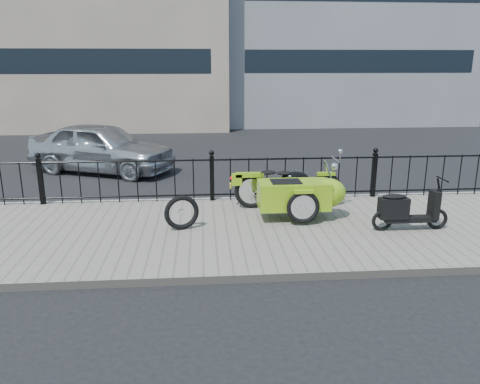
{
  "coord_description": "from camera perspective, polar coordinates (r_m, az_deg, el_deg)",
  "views": [
    {
      "loc": [
        -0.19,
        -8.27,
        2.95
      ],
      "look_at": [
        0.48,
        -0.1,
        0.67
      ],
      "focal_mm": 35.0,
      "sensor_mm": 36.0,
      "label": 1
    }
  ],
  "objects": [
    {
      "name": "curb",
      "position": [
        10.13,
        -3.41,
        -1.08
      ],
      "size": [
        30.0,
        0.1,
        0.12
      ],
      "primitive_type": "cube",
      "color": "gray",
      "rests_on": "ground"
    },
    {
      "name": "ground",
      "position": [
        8.78,
        -3.17,
        -4.13
      ],
      "size": [
        120.0,
        120.0,
        0.0
      ],
      "primitive_type": "plane",
      "color": "black",
      "rests_on": "ground"
    },
    {
      "name": "scooter",
      "position": [
        8.59,
        19.53,
        -2.12
      ],
      "size": [
        1.36,
        0.4,
        0.92
      ],
      "color": "black",
      "rests_on": "sidewalk"
    },
    {
      "name": "iron_fence",
      "position": [
        9.86,
        -3.44,
        1.63
      ],
      "size": [
        14.11,
        0.11,
        1.08
      ],
      "color": "black",
      "rests_on": "sidewalk"
    },
    {
      "name": "spare_tire",
      "position": [
        8.2,
        -7.12,
        -2.5
      ],
      "size": [
        0.62,
        0.25,
        0.62
      ],
      "primitive_type": "torus",
      "rotation": [
        1.57,
        0.0,
        0.27
      ],
      "color": "black",
      "rests_on": "sidewalk"
    },
    {
      "name": "sidewalk",
      "position": [
        8.29,
        -3.08,
        -4.9
      ],
      "size": [
        30.0,
        3.8,
        0.12
      ],
      "primitive_type": "cube",
      "color": "gray",
      "rests_on": "ground"
    },
    {
      "name": "sedan_car",
      "position": [
        13.48,
        -16.53,
        5.22
      ],
      "size": [
        4.36,
        3.09,
        1.38
      ],
      "primitive_type": "imported",
      "rotation": [
        0.0,
        0.0,
        1.17
      ],
      "color": "#AEB1B5",
      "rests_on": "ground"
    },
    {
      "name": "motorcycle_sidecar",
      "position": [
        8.86,
        7.51,
        -0.02
      ],
      "size": [
        2.28,
        1.48,
        0.98
      ],
      "color": "black",
      "rests_on": "sidewalk"
    }
  ]
}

